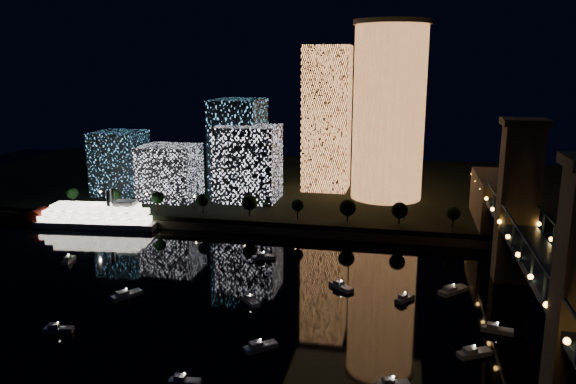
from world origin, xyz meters
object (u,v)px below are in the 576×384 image
truss_bridge (552,287)px  tower_rectangular (327,119)px  tower_cylindrical (389,111)px  riverboat (91,216)px

truss_bridge → tower_rectangular: bearing=116.9°
tower_cylindrical → riverboat: (-117.25, -56.02, -40.53)m
tower_rectangular → riverboat: 116.98m
truss_bridge → riverboat: bearing=155.6°
tower_rectangular → riverboat: size_ratio=1.26×
tower_cylindrical → riverboat: size_ratio=1.44×
tower_rectangular → riverboat: (-87.49, -69.15, -35.34)m
riverboat → tower_cylindrical: bearing=25.5°
truss_bridge → riverboat: 175.36m
truss_bridge → tower_cylindrical: bearing=108.1°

